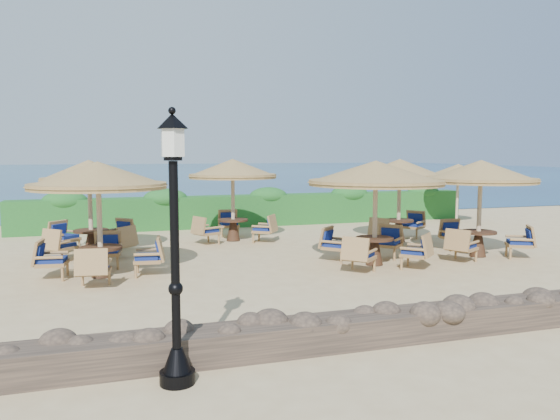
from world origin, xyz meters
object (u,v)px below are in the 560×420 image
Objects in this scene: extra_parasol at (458,170)px; cafe_set_5 at (399,179)px; cafe_set_0 at (99,195)px; lamp_post at (175,260)px; cafe_set_2 at (480,186)px; cafe_set_4 at (233,182)px; cafe_set_3 at (90,192)px; cafe_set_1 at (376,188)px.

extra_parasol is 5.47m from cafe_set_5.
cafe_set_0 and cafe_set_5 have the same top height.
lamp_post is at bearing -81.58° from cafe_set_0.
cafe_set_2 is 1.06× the size of cafe_set_4.
cafe_set_0 is at bearing 177.05° from cafe_set_2.
cafe_set_2 is at bearing -19.00° from cafe_set_3.
lamp_post is 1.18× the size of cafe_set_5.
lamp_post is 1.07× the size of cafe_set_0.
lamp_post is at bearing -82.58° from cafe_set_3.
cafe_set_3 is at bearing -169.27° from extra_parasol.
extra_parasol is at bearing 59.01° from cafe_set_2.
cafe_set_5 reaches higher than extra_parasol.
lamp_post is 0.96× the size of cafe_set_1.
cafe_set_4 reaches higher than extra_parasol.
cafe_set_0 is (-13.55, -5.60, -0.27)m from extra_parasol.
cafe_set_0 is 1.11× the size of cafe_set_5.
cafe_set_4 is (4.05, 4.18, 0.03)m from cafe_set_0.
cafe_set_0 and cafe_set_2 have the same top height.
cafe_set_0 is at bearing -134.09° from cafe_set_4.
cafe_set_2 is (9.87, -0.51, 0.06)m from cafe_set_0.
cafe_set_0 is at bearing -84.73° from cafe_set_3.
lamp_post reaches higher than cafe_set_3.
cafe_set_1 reaches higher than extra_parasol.
lamp_post is at bearing -106.34° from cafe_set_4.
cafe_set_0 is 1.03× the size of cafe_set_2.
cafe_set_3 is at bearing -164.60° from cafe_set_4.
cafe_set_2 is (3.25, 0.16, -0.00)m from cafe_set_1.
extra_parasol is 9.61m from cafe_set_4.
cafe_set_4 is at bearing 73.66° from lamp_post.
extra_parasol is 9.34m from cafe_set_1.
cafe_set_1 is at bearing -137.83° from extra_parasol.
cafe_set_1 is at bearing -128.47° from cafe_set_5.
cafe_set_0 is 5.82m from cafe_set_4.
cafe_set_1 is at bearing -5.75° from cafe_set_0.
cafe_set_0 reaches higher than extra_parasol.
lamp_post is 1.38× the size of extra_parasol.
cafe_set_1 is 1.14× the size of cafe_set_2.
cafe_set_5 is (-0.79, 2.94, 0.06)m from cafe_set_2.
lamp_post reaches higher than cafe_set_4.
cafe_set_3 is at bearing 161.00° from cafe_set_2.
cafe_set_1 is 1.30× the size of cafe_set_3.
cafe_set_2 and cafe_set_3 have the same top height.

